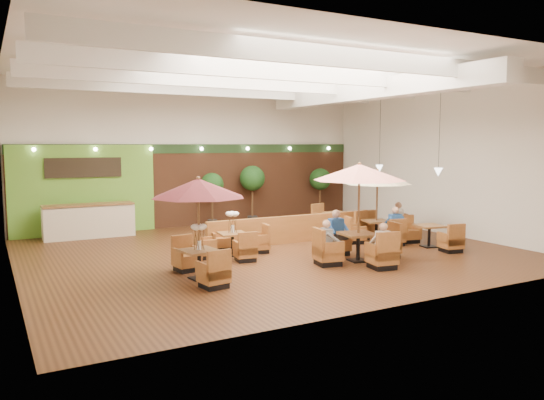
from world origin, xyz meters
TOP-DOWN VIEW (x-y plane):
  - room at (0.25, 1.22)m, footprint 14.04×14.00m
  - service_counter at (-4.40, 5.10)m, footprint 3.00×0.75m
  - booth_divider at (1.51, 0.94)m, footprint 6.44×0.22m
  - table_0 at (-3.08, -2.07)m, footprint 2.28×2.47m
  - table_1 at (1.46, -2.34)m, footprint 2.76×2.76m
  - table_2 at (3.92, -0.15)m, footprint 2.46×2.46m
  - table_3 at (-1.27, 0.00)m, footprint 2.33×2.33m
  - table_4 at (4.69, -1.78)m, footprint 0.93×2.45m
  - table_5 at (3.66, 1.67)m, footprint 1.06×2.73m
  - topiary_0 at (0.26, 5.30)m, footprint 0.91×0.91m
  - topiary_1 at (2.01, 5.30)m, footprint 1.02×1.02m
  - topiary_2 at (5.30, 5.30)m, footprint 0.94×0.94m
  - diner_0 at (1.46, -3.34)m, footprint 0.41×0.37m
  - diner_1 at (1.46, -1.33)m, footprint 0.43×0.36m
  - diner_2 at (0.46, -2.34)m, footprint 0.34×0.40m
  - diner_3 at (3.92, -1.03)m, footprint 0.42×0.36m
  - diner_4 at (4.80, -0.15)m, footprint 0.40×0.44m

SIDE VIEW (x-z plane):
  - table_4 at x=4.69m, z-range -0.10..0.78m
  - table_5 at x=3.66m, z-range -0.12..0.86m
  - table_3 at x=-1.27m, z-range -0.32..1.14m
  - booth_divider at x=1.51m, z-range 0.00..0.89m
  - service_counter at x=-4.40m, z-range -0.01..1.17m
  - diner_0 at x=1.46m, z-range 0.36..1.12m
  - diner_2 at x=0.46m, z-range 0.36..1.13m
  - diner_3 at x=3.92m, z-range 0.36..1.14m
  - diner_4 at x=4.80m, z-range 0.36..1.16m
  - diner_1 at x=1.46m, z-range 0.35..1.21m
  - topiary_0 at x=0.26m, z-range 0.52..2.64m
  - topiary_2 at x=5.30m, z-range 0.54..2.72m
  - table_2 at x=3.92m, z-range 0.45..2.87m
  - topiary_1 at x=2.01m, z-range 0.58..2.95m
  - table_1 at x=1.46m, z-range 0.49..3.23m
  - table_0 at x=-3.08m, z-range 0.63..3.11m
  - room at x=0.25m, z-range 0.87..6.39m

